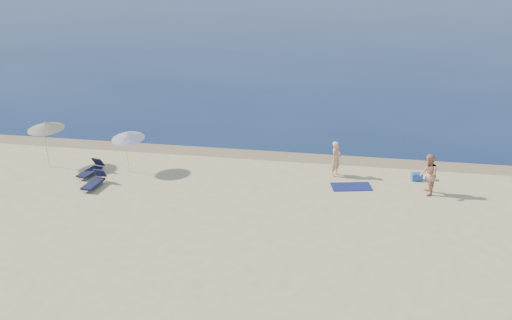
{
  "coord_description": "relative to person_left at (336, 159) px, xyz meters",
  "views": [
    {
      "loc": [
        3.57,
        -11.91,
        11.92
      ],
      "look_at": [
        -1.39,
        16.0,
        1.0
      ],
      "focal_mm": 45.0,
      "sensor_mm": 36.0,
      "label": 1
    }
  ],
  "objects": [
    {
      "name": "beach_towel",
      "position": [
        0.82,
        -1.27,
        -0.86
      ],
      "size": [
        2.01,
        1.41,
        0.03
      ],
      "primitive_type": "cube",
      "rotation": [
        0.0,
        0.0,
        0.23
      ],
      "color": "#101850",
      "rests_on": "ground"
    },
    {
      "name": "umbrella_far",
      "position": [
        -14.28,
        -1.22,
        1.25
      ],
      "size": [
        2.27,
        2.29,
        2.42
      ],
      "rotation": [
        0.0,
        0.0,
        -0.3
      ],
      "color": "silver",
      "rests_on": "ground"
    },
    {
      "name": "lounger_left",
      "position": [
        -10.98,
        -3.35,
        -0.62
      ],
      "size": [
        0.68,
        1.63,
        0.7
      ],
      "rotation": [
        0.0,
        0.0,
        -0.1
      ],
      "color": "#15183A",
      "rests_on": "ground"
    },
    {
      "name": "white_bag",
      "position": [
        4.44,
        0.25,
        -0.74
      ],
      "size": [
        0.34,
        0.3,
        0.27
      ],
      "primitive_type": "cube",
      "rotation": [
        0.0,
        0.0,
        0.1
      ],
      "color": "white",
      "rests_on": "ground"
    },
    {
      "name": "person_left",
      "position": [
        0.0,
        0.0,
        0.0
      ],
      "size": [
        0.67,
        0.76,
        1.74
      ],
      "primitive_type": "imported",
      "rotation": [
        0.0,
        0.0,
        1.06
      ],
      "color": "tan",
      "rests_on": "ground"
    },
    {
      "name": "blue_cooler",
      "position": [
        3.86,
        0.1,
        -0.69
      ],
      "size": [
        0.57,
        0.46,
        0.36
      ],
      "primitive_type": "cube",
      "rotation": [
        0.0,
        0.0,
        0.22
      ],
      "color": "#1F54AD",
      "rests_on": "ground"
    },
    {
      "name": "person_right",
      "position": [
        4.22,
        -1.51,
        0.08
      ],
      "size": [
        0.78,
        0.97,
        1.91
      ],
      "primitive_type": "imported",
      "rotation": [
        0.0,
        0.0,
        -1.51
      ],
      "color": "tan",
      "rests_on": "ground"
    },
    {
      "name": "wet_sand_strip",
      "position": [
        -2.32,
        2.24,
        -0.87
      ],
      "size": [
        240.0,
        1.6,
        0.0
      ],
      "primitive_type": "cube",
      "color": "#847254",
      "rests_on": "ground"
    },
    {
      "name": "umbrella_near",
      "position": [
        -10.06,
        -1.15,
        0.95
      ],
      "size": [
        1.9,
        1.92,
        2.12
      ],
      "rotation": [
        0.0,
        0.0,
        -0.19
      ],
      "color": "silver",
      "rests_on": "ground"
    },
    {
      "name": "lounger_right",
      "position": [
        -11.71,
        -2.03,
        -0.61
      ],
      "size": [
        0.87,
        1.69,
        0.71
      ],
      "rotation": [
        0.0,
        0.0,
        -0.22
      ],
      "color": "#121533",
      "rests_on": "ground"
    }
  ]
}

